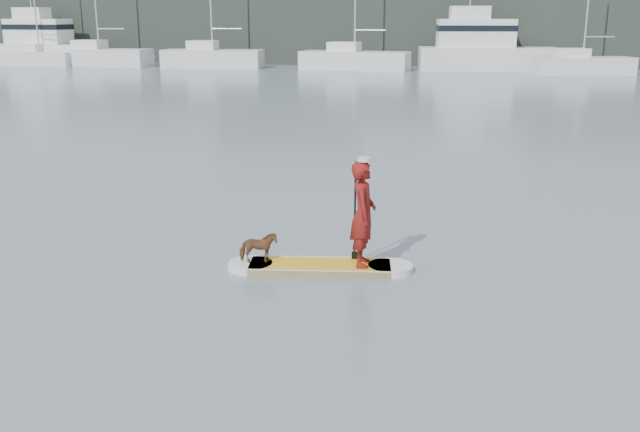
% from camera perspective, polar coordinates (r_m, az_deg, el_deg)
% --- Properties ---
extents(ground, '(140.00, 140.00, 0.00)m').
position_cam_1_polar(ground, '(15.63, -11.83, -0.82)').
color(ground, slate).
rests_on(ground, ground).
extents(paddleboard, '(3.28, 1.12, 0.12)m').
position_cam_1_polar(paddleboard, '(12.70, 0.00, -4.08)').
color(paddleboard, gold).
rests_on(paddleboard, ground).
extents(paddler, '(0.51, 0.72, 1.86)m').
position_cam_1_polar(paddler, '(12.38, 3.47, 0.17)').
color(paddler, maroon).
rests_on(paddler, paddleboard).
extents(white_cap, '(0.22, 0.22, 0.07)m').
position_cam_1_polar(white_cap, '(12.16, 3.55, 4.55)').
color(white_cap, silver).
rests_on(white_cap, paddler).
extents(dog, '(0.72, 0.52, 0.56)m').
position_cam_1_polar(dog, '(12.69, -4.96, -2.54)').
color(dog, '#56301D').
rests_on(dog, paddleboard).
extents(paddle, '(0.10, 0.30, 2.00)m').
position_cam_1_polar(paddle, '(12.73, 2.80, -0.57)').
color(paddle, black).
rests_on(paddle, ground).
extents(sailboat_a, '(7.56, 3.44, 10.57)m').
position_cam_1_polar(sailboat_a, '(69.65, -21.53, 11.76)').
color(sailboat_a, silver).
rests_on(sailboat_a, ground).
extents(sailboat_b, '(9.30, 3.30, 13.60)m').
position_cam_1_polar(sailboat_b, '(67.00, -17.27, 12.19)').
color(sailboat_b, silver).
rests_on(sailboat_b, ground).
extents(sailboat_c, '(8.56, 3.28, 12.08)m').
position_cam_1_polar(sailboat_c, '(62.66, -8.64, 12.46)').
color(sailboat_c, silver).
rests_on(sailboat_c, ground).
extents(sailboat_d, '(9.15, 3.85, 13.08)m').
position_cam_1_polar(sailboat_d, '(59.85, 2.71, 12.50)').
color(sailboat_d, silver).
rests_on(sailboat_d, ground).
extents(sailboat_e, '(7.75, 3.89, 10.75)m').
position_cam_1_polar(sailboat_e, '(58.31, 20.18, 11.33)').
color(sailboat_e, silver).
rests_on(sailboat_e, ground).
extents(motor_yacht_a, '(11.40, 4.65, 6.65)m').
position_cam_1_polar(motor_yacht_a, '(60.73, 12.86, 13.07)').
color(motor_yacht_a, silver).
rests_on(motor_yacht_a, ground).
extents(motor_yacht_b, '(10.18, 3.98, 6.60)m').
position_cam_1_polar(motor_yacht_b, '(71.36, -21.14, 12.77)').
color(motor_yacht_b, silver).
rests_on(motor_yacht_b, ground).
extents(shore_mass, '(90.00, 6.00, 6.00)m').
position_cam_1_polar(shore_mass, '(67.09, 5.70, 14.57)').
color(shore_mass, '#212A25').
rests_on(shore_mass, ground).
extents(shore_building_west, '(14.00, 4.00, 9.00)m').
position_cam_1_polar(shore_building_west, '(69.64, -2.74, 15.90)').
color(shore_building_west, '#212A25').
rests_on(shore_building_west, ground).
extents(shore_building_east, '(10.00, 4.00, 8.00)m').
position_cam_1_polar(shore_building_east, '(68.91, 21.38, 14.47)').
color(shore_building_east, '#212A25').
rests_on(shore_building_east, ground).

